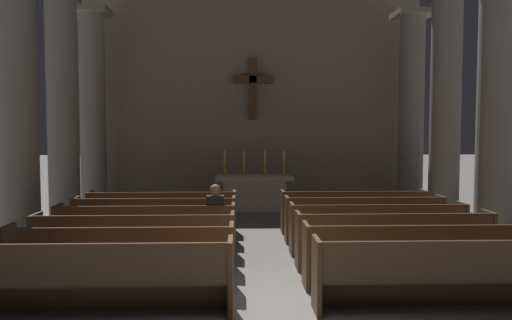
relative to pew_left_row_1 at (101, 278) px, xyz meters
The scene contains 26 objects.
ground_plane 2.20m from the pew_left_row_1, ahead, with size 80.00×80.00×0.00m, color slate.
pew_left_row_1 is the anchor object (origin of this frame).
pew_left_row_2 0.97m from the pew_left_row_1, 90.00° to the left, with size 3.27×0.50×0.95m.
pew_left_row_3 1.95m from the pew_left_row_1, 90.00° to the left, with size 3.27×0.50×0.95m.
pew_left_row_4 2.92m from the pew_left_row_1, 90.00° to the left, with size 3.27×0.50×0.95m.
pew_left_row_5 3.89m from the pew_left_row_1, 90.00° to the left, with size 3.27×0.50×0.95m.
pew_left_row_6 4.87m from the pew_left_row_1, 90.00° to the left, with size 3.27×0.50×0.95m.
pew_right_row_1 4.30m from the pew_left_row_1, ahead, with size 3.27×0.50×0.95m.
pew_right_row_2 4.41m from the pew_left_row_1, 12.76° to the left, with size 3.27×0.50×0.95m.
pew_right_row_3 4.72m from the pew_left_row_1, 24.36° to the left, with size 3.27×0.50×0.95m.
pew_right_row_4 5.20m from the pew_left_row_1, 34.19° to the left, with size 3.27×0.50×0.95m.
pew_right_row_5 5.80m from the pew_left_row_1, 42.17° to the left, with size 3.27×0.50×0.95m.
pew_right_row_6 6.49m from the pew_left_row_1, 48.54° to the left, with size 3.27×0.50×0.95m.
column_left_second 5.12m from the pew_left_row_1, 125.11° to the left, with size 1.12×1.12×5.86m.
column_right_second 8.20m from the pew_left_row_1, 28.28° to the left, with size 1.12×1.12×5.86m.
column_left_third 7.11m from the pew_left_row_1, 112.96° to the left, with size 1.12×1.12×5.86m.
column_right_third 9.56m from the pew_left_row_1, 41.75° to the left, with size 1.12×1.12×5.86m.
column_left_fourth 9.32m from the pew_left_row_1, 106.86° to the left, with size 1.12×1.12×5.86m.
column_right_fourth 11.30m from the pew_left_row_1, 51.28° to the left, with size 1.12×1.12×5.86m.
altar 8.23m from the pew_left_row_1, 74.86° to the left, with size 2.20×0.90×1.01m.
candlestick_outer_left 8.09m from the pew_left_row_1, 80.71° to the left, with size 0.16×0.16×0.71m.
candlestick_inner_left 8.19m from the pew_left_row_1, 76.90° to the left, with size 0.16×0.16×0.71m.
candlestick_inner_right 8.35m from the pew_left_row_1, 72.87° to the left, with size 0.16×0.16×0.71m.
candlestick_outer_right 8.53m from the pew_left_row_1, 69.32° to the left, with size 0.16×0.16×0.71m.
apse_with_cross 10.46m from the pew_left_row_1, 77.69° to the left, with size 10.72×0.48×6.58m.
lone_worshipper 3.23m from the pew_left_row_1, 66.65° to the left, with size 0.32×0.43×1.32m.
Camera 1 is at (-0.43, -6.06, 2.30)m, focal length 34.31 mm.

